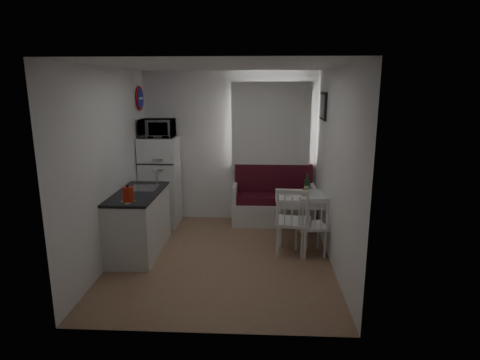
% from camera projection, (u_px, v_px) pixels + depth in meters
% --- Properties ---
extents(floor, '(3.00, 3.50, 0.02)m').
position_uv_depth(floor, '(222.00, 258.00, 5.62)').
color(floor, '#8E6B4C').
rests_on(floor, ground).
extents(ceiling, '(3.00, 3.50, 0.02)m').
position_uv_depth(ceiling, '(220.00, 66.00, 5.02)').
color(ceiling, white).
rests_on(ceiling, wall_back).
extents(wall_back, '(3.00, 0.02, 2.60)m').
position_uv_depth(wall_back, '(230.00, 147.00, 7.02)').
color(wall_back, white).
rests_on(wall_back, floor).
extents(wall_front, '(3.00, 0.02, 2.60)m').
position_uv_depth(wall_front, '(202.00, 206.00, 3.62)').
color(wall_front, white).
rests_on(wall_front, floor).
extents(wall_left, '(0.02, 3.50, 2.60)m').
position_uv_depth(wall_left, '(110.00, 166.00, 5.39)').
color(wall_left, white).
rests_on(wall_left, floor).
extents(wall_right, '(0.02, 3.50, 2.60)m').
position_uv_depth(wall_right, '(335.00, 168.00, 5.25)').
color(wall_right, white).
rests_on(wall_right, floor).
extents(window, '(1.22, 0.06, 1.47)m').
position_uv_depth(window, '(271.00, 129.00, 6.88)').
color(window, white).
rests_on(window, wall_back).
extents(curtain, '(1.35, 0.02, 1.50)m').
position_uv_depth(curtain, '(271.00, 127.00, 6.80)').
color(curtain, white).
rests_on(curtain, wall_back).
extents(kitchen_counter, '(0.62, 1.32, 1.16)m').
position_uv_depth(kitchen_counter, '(139.00, 222.00, 5.73)').
color(kitchen_counter, white).
rests_on(kitchen_counter, floor).
extents(wall_sign, '(0.03, 0.40, 0.40)m').
position_uv_depth(wall_sign, '(140.00, 98.00, 6.60)').
color(wall_sign, navy).
rests_on(wall_sign, wall_left).
extents(picture_frame, '(0.04, 0.52, 0.42)m').
position_uv_depth(picture_frame, '(323.00, 106.00, 6.15)').
color(picture_frame, black).
rests_on(picture_frame, wall_right).
extents(bench, '(1.42, 0.55, 1.02)m').
position_uv_depth(bench, '(273.00, 204.00, 6.98)').
color(bench, white).
rests_on(bench, floor).
extents(dining_table, '(0.99, 0.71, 0.72)m').
position_uv_depth(dining_table, '(307.00, 200.00, 6.18)').
color(dining_table, white).
rests_on(dining_table, floor).
extents(chair_left, '(0.54, 0.52, 0.53)m').
position_uv_depth(chair_left, '(294.00, 215.00, 5.54)').
color(chair_left, white).
rests_on(chair_left, floor).
extents(chair_right, '(0.47, 0.45, 0.47)m').
position_uv_depth(chair_right, '(312.00, 220.00, 5.56)').
color(chair_right, white).
rests_on(chair_right, floor).
extents(fridge, '(0.61, 0.61, 1.52)m').
position_uv_depth(fridge, '(161.00, 181.00, 6.86)').
color(fridge, white).
rests_on(fridge, floor).
extents(microwave, '(0.55, 0.37, 0.30)m').
position_uv_depth(microwave, '(157.00, 128.00, 6.61)').
color(microwave, white).
rests_on(microwave, fridge).
extents(kettle, '(0.17, 0.17, 0.23)m').
position_uv_depth(kettle, '(128.00, 194.00, 5.07)').
color(kettle, '#AB200D').
rests_on(kettle, kitchen_counter).
extents(wine_bottle, '(0.08, 0.08, 0.30)m').
position_uv_depth(wine_bottle, '(307.00, 183.00, 6.22)').
color(wine_bottle, '#15421C').
rests_on(wine_bottle, dining_table).
extents(drinking_glass_orange, '(0.06, 0.06, 0.10)m').
position_uv_depth(drinking_glass_orange, '(304.00, 192.00, 6.10)').
color(drinking_glass_orange, '#C77121').
rests_on(drinking_glass_orange, dining_table).
extents(drinking_glass_blue, '(0.07, 0.07, 0.11)m').
position_uv_depth(drinking_glass_blue, '(307.00, 190.00, 6.19)').
color(drinking_glass_blue, '#75ACC8').
rests_on(drinking_glass_blue, dining_table).
extents(plate, '(0.24, 0.24, 0.02)m').
position_uv_depth(plate, '(287.00, 193.00, 6.19)').
color(plate, white).
rests_on(plate, dining_table).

